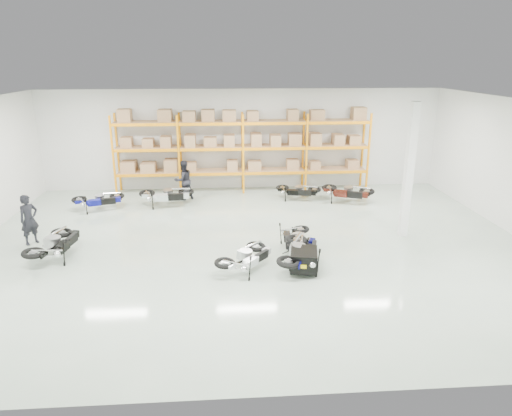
{
  "coord_description": "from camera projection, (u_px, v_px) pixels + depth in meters",
  "views": [
    {
      "loc": [
        -0.83,
        -13.67,
        5.78
      ],
      "look_at": [
        0.17,
        0.5,
        1.1
      ],
      "focal_mm": 32.0,
      "sensor_mm": 36.0,
      "label": 1
    }
  ],
  "objects": [
    {
      "name": "trailer",
      "position": [
        304.0,
        260.0,
        12.83
      ],
      "size": [
        0.89,
        1.6,
        0.65
      ],
      "rotation": [
        0.0,
        0.0,
        -0.18
      ],
      "color": "black",
      "rests_on": "ground"
    },
    {
      "name": "moto_blue_centre",
      "position": [
        301.0,
        248.0,
        13.08
      ],
      "size": [
        1.51,
        2.16,
        1.27
      ],
      "primitive_type": null,
      "rotation": [
        0.0,
        -0.09,
        2.84
      ],
      "color": "#07084E",
      "rests_on": "ground"
    },
    {
      "name": "person_back",
      "position": [
        184.0,
        180.0,
        19.36
      ],
      "size": [
        1.03,
        0.97,
        1.69
      ],
      "primitive_type": "imported",
      "rotation": [
        0.0,
        0.0,
        3.67
      ],
      "color": "black",
      "rests_on": "ground"
    },
    {
      "name": "structural_column",
      "position": [
        409.0,
        171.0,
        14.94
      ],
      "size": [
        0.25,
        0.25,
        4.5
      ],
      "primitive_type": "cube",
      "color": "white",
      "rests_on": "ground"
    },
    {
      "name": "moto_back_c",
      "position": [
        298.0,
        188.0,
        19.45
      ],
      "size": [
        1.84,
        1.26,
        1.08
      ],
      "primitive_type": null,
      "rotation": [
        0.0,
        -0.09,
        1.29
      ],
      "color": "black",
      "rests_on": "ground"
    },
    {
      "name": "moto_back_a",
      "position": [
        98.0,
        197.0,
        18.11
      ],
      "size": [
        1.91,
        1.33,
        1.13
      ],
      "primitive_type": null,
      "rotation": [
        0.0,
        -0.09,
        1.86
      ],
      "color": "navy",
      "rests_on": "ground"
    },
    {
      "name": "pallet_rack",
      "position": [
        243.0,
        142.0,
        20.22
      ],
      "size": [
        11.28,
        0.98,
        3.62
      ],
      "color": "orange",
      "rests_on": "ground"
    },
    {
      "name": "room",
      "position": [
        252.0,
        178.0,
        14.11
      ],
      "size": [
        18.0,
        18.0,
        18.0
      ],
      "color": "#A9BDAA",
      "rests_on": "ground"
    },
    {
      "name": "moto_silver_left",
      "position": [
        247.0,
        253.0,
        12.89
      ],
      "size": [
        1.77,
        1.87,
        1.12
      ],
      "primitive_type": null,
      "rotation": [
        0.0,
        -0.09,
        2.43
      ],
      "color": "silver",
      "rests_on": "ground"
    },
    {
      "name": "moto_back_d",
      "position": [
        347.0,
        189.0,
        19.08
      ],
      "size": [
        2.12,
        1.65,
        1.23
      ],
      "primitive_type": null,
      "rotation": [
        0.0,
        -0.09,
        1.14
      ],
      "color": "#3A110B",
      "rests_on": "ground"
    },
    {
      "name": "person_left",
      "position": [
        29.0,
        220.0,
        14.7
      ],
      "size": [
        0.7,
        0.71,
        1.65
      ],
      "primitive_type": "imported",
      "rotation": [
        0.0,
        0.0,
        0.83
      ],
      "color": "black",
      "rests_on": "ground"
    },
    {
      "name": "moto_black_far_left",
      "position": [
        55.0,
        240.0,
        13.71
      ],
      "size": [
        1.27,
        2.06,
        1.25
      ],
      "primitive_type": null,
      "rotation": [
        0.0,
        -0.09,
        2.97
      ],
      "color": "black",
      "rests_on": "ground"
    },
    {
      "name": "moto_touring_right",
      "position": [
        295.0,
        235.0,
        14.3
      ],
      "size": [
        1.02,
        1.75,
        1.08
      ],
      "primitive_type": null,
      "rotation": [
        0.0,
        -0.09,
        -0.12
      ],
      "color": "black",
      "rests_on": "ground"
    },
    {
      "name": "moto_back_b",
      "position": [
        166.0,
        192.0,
        18.61
      ],
      "size": [
        1.98,
        1.09,
        1.24
      ],
      "primitive_type": null,
      "rotation": [
        0.0,
        -0.09,
        1.64
      ],
      "color": "silver",
      "rests_on": "ground"
    }
  ]
}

